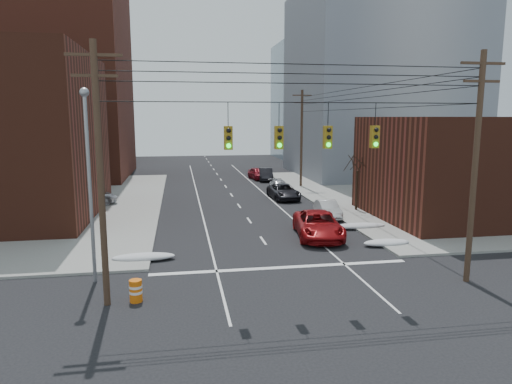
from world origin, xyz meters
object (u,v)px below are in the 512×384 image
object	(u,v)px
parked_car_b	(328,209)
lot_car_b	(86,197)
parked_car_a	(326,223)
lot_car_a	(70,200)
parked_car_f	(266,174)
parked_car_d	(280,186)
lot_car_d	(31,198)
parked_car_e	(258,173)
red_pickup	(318,225)
parked_car_c	(284,192)
construction_barrel	(136,291)
lot_car_c	(10,201)

from	to	relation	value
parked_car_b	lot_car_b	distance (m)	21.58
lot_car_b	parked_car_a	bearing A→B (deg)	-142.29
lot_car_a	parked_car_b	bearing A→B (deg)	-121.19
lot_car_b	parked_car_f	bearing A→B (deg)	-71.87
parked_car_d	lot_car_d	distance (m)	24.33
parked_car_e	lot_car_b	world-z (taller)	lot_car_b
red_pickup	lot_car_d	bearing A→B (deg)	155.40
parked_car_b	parked_car_f	size ratio (longest dim) A/B	0.87
red_pickup	parked_car_a	size ratio (longest dim) A/B	1.65
parked_car_d	lot_car_a	world-z (taller)	lot_car_a
red_pickup	parked_car_c	distance (m)	14.60
parked_car_c	parked_car_d	size ratio (longest dim) A/B	1.26
lot_car_b	construction_barrel	xyz separation A→B (m)	(6.35, -22.89, -0.40)
parked_car_a	lot_car_a	bearing A→B (deg)	157.03
construction_barrel	parked_car_e	bearing A→B (deg)	72.50
lot_car_c	construction_barrel	size ratio (longest dim) A/B	4.86
red_pickup	lot_car_b	world-z (taller)	red_pickup
parked_car_f	lot_car_c	world-z (taller)	parked_car_f
lot_car_d	construction_barrel	distance (m)	25.65
red_pickup	construction_barrel	distance (m)	14.37
parked_car_d	lot_car_c	distance (m)	25.89
parked_car_d	construction_barrel	size ratio (longest dim) A/B	4.26
parked_car_b	parked_car_d	distance (m)	13.30
parked_car_c	lot_car_a	distance (m)	19.71
red_pickup	parked_car_c	xyz separation A→B (m)	(1.01, 14.57, -0.12)
parked_car_a	lot_car_a	world-z (taller)	lot_car_a
parked_car_a	parked_car_d	bearing A→B (deg)	95.31
parked_car_e	parked_car_f	size ratio (longest dim) A/B	0.95
parked_car_f	parked_car_c	bearing A→B (deg)	-85.97
parked_car_b	lot_car_b	world-z (taller)	lot_car_b
parked_car_b	lot_car_a	xyz separation A→B (m)	(-21.23, 7.02, 0.12)
red_pickup	lot_car_c	bearing A→B (deg)	158.62
parked_car_c	lot_car_c	xyz separation A→B (m)	(-24.59, -1.46, 0.11)
lot_car_c	parked_car_a	bearing A→B (deg)	-100.00
lot_car_b	red_pickup	bearing A→B (deg)	-146.68
parked_car_f	lot_car_b	world-z (taller)	lot_car_b
parked_car_a	construction_barrel	bearing A→B (deg)	-131.80
parked_car_a	lot_car_d	distance (m)	26.41
parked_car_c	lot_car_b	bearing A→B (deg)	-179.69
red_pickup	lot_car_a	world-z (taller)	red_pickup
red_pickup	parked_car_f	size ratio (longest dim) A/B	1.30
parked_car_c	lot_car_c	distance (m)	24.63
parked_car_d	parked_car_e	distance (m)	10.21
parked_car_b	parked_car_c	bearing A→B (deg)	104.18
parked_car_e	parked_car_f	distance (m)	1.47
parked_car_d	lot_car_a	bearing A→B (deg)	-166.18
lot_car_c	parked_car_d	bearing A→B (deg)	-61.19
lot_car_b	lot_car_d	world-z (taller)	lot_car_b
parked_car_e	lot_car_b	size ratio (longest dim) A/B	0.83
parked_car_c	parked_car_e	world-z (taller)	parked_car_e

